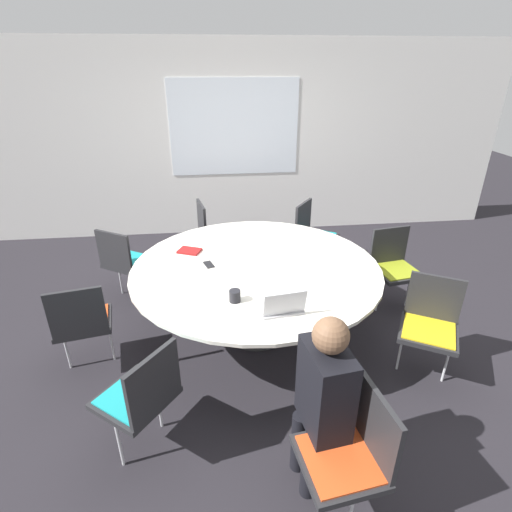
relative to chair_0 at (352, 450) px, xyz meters
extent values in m
plane|color=black|center=(-0.31, 1.78, -0.51)|extent=(16.00, 16.00, 0.00)
cube|color=silver|center=(-0.31, 4.45, 0.84)|extent=(8.00, 0.06, 2.70)
cube|color=white|center=(-0.31, 4.41, 1.04)|extent=(1.80, 0.01, 1.30)
cylinder|color=#333333|center=(-0.31, 1.78, -0.50)|extent=(0.62, 0.62, 0.02)
cylinder|color=#333333|center=(-0.31, 1.78, -0.15)|extent=(0.19, 0.19, 0.67)
cylinder|color=silver|center=(-0.31, 1.78, 0.20)|extent=(2.24, 2.24, 0.03)
cube|color=#262628|center=(-0.07, -0.01, -0.07)|extent=(0.48, 0.49, 0.04)
cube|color=#E04C1E|center=(-0.07, -0.01, -0.05)|extent=(0.42, 0.43, 0.01)
cube|color=#262628|center=(0.13, 0.02, 0.15)|extent=(0.09, 0.42, 0.40)
cylinder|color=silver|center=(-0.09, 0.17, -0.30)|extent=(0.02, 0.02, 0.42)
cube|color=#262628|center=(0.99, 1.02, -0.07)|extent=(0.59, 0.58, 0.04)
cube|color=gold|center=(0.99, 1.02, -0.05)|extent=(0.52, 0.51, 0.01)
cube|color=#262628|center=(1.09, 1.19, 0.15)|extent=(0.38, 0.24, 0.40)
cylinder|color=silver|center=(1.15, 0.93, -0.30)|extent=(0.02, 0.02, 0.42)
cylinder|color=silver|center=(0.83, 1.11, -0.30)|extent=(0.02, 0.02, 0.42)
cube|color=#262628|center=(1.18, 2.03, -0.07)|extent=(0.50, 0.49, 0.04)
cube|color=olive|center=(1.18, 2.03, -0.05)|extent=(0.44, 0.43, 0.01)
cube|color=#262628|center=(1.15, 2.22, 0.15)|extent=(0.42, 0.10, 0.40)
cylinder|color=silver|center=(1.36, 2.05, -0.30)|extent=(0.02, 0.02, 0.42)
cylinder|color=silver|center=(1.00, 2.00, -0.30)|extent=(0.02, 0.02, 0.42)
cube|color=#262628|center=(0.59, 3.00, -0.07)|extent=(0.60, 0.60, 0.04)
cube|color=teal|center=(0.59, 3.00, -0.05)|extent=(0.53, 0.53, 0.01)
cube|color=#262628|center=(0.43, 3.11, 0.15)|extent=(0.27, 0.35, 0.40)
cylinder|color=silver|center=(0.69, 3.14, -0.30)|extent=(0.02, 0.02, 0.42)
cylinder|color=silver|center=(0.48, 2.85, -0.30)|extent=(0.02, 0.02, 0.42)
cube|color=#262628|center=(-0.62, 3.26, -0.07)|extent=(0.50, 0.52, 0.04)
cube|color=#E04C1E|center=(-0.62, 3.26, -0.05)|extent=(0.44, 0.46, 0.01)
cube|color=#262628|center=(-0.81, 3.22, 0.15)|extent=(0.12, 0.42, 0.40)
cylinder|color=silver|center=(-0.66, 3.44, -0.30)|extent=(0.02, 0.02, 0.42)
cylinder|color=silver|center=(-0.59, 3.08, -0.30)|extent=(0.02, 0.02, 0.42)
cube|color=#262628|center=(-1.60, 2.58, -0.07)|extent=(0.60, 0.59, 0.04)
cube|color=teal|center=(-1.60, 2.58, -0.05)|extent=(0.52, 0.52, 0.01)
cube|color=#262628|center=(-1.70, 2.41, 0.15)|extent=(0.37, 0.25, 0.40)
cylinder|color=silver|center=(-1.75, 2.67, -0.30)|extent=(0.02, 0.02, 0.42)
cylinder|color=silver|center=(-1.44, 2.48, -0.30)|extent=(0.02, 0.02, 0.42)
cube|color=#262628|center=(-1.79, 1.49, -0.07)|extent=(0.51, 0.50, 0.04)
cube|color=#E04C1E|center=(-1.79, 1.49, -0.05)|extent=(0.45, 0.44, 0.01)
cube|color=#262628|center=(-1.75, 1.30, 0.15)|extent=(0.42, 0.11, 0.40)
cylinder|color=silver|center=(-1.97, 1.45, -0.30)|extent=(0.02, 0.02, 0.42)
cylinder|color=silver|center=(-1.61, 1.52, -0.30)|extent=(0.02, 0.02, 0.42)
cube|color=#262628|center=(-1.24, 0.59, -0.07)|extent=(0.60, 0.61, 0.04)
cube|color=teal|center=(-1.24, 0.59, -0.05)|extent=(0.53, 0.53, 0.01)
cube|color=#262628|center=(-1.08, 0.47, 0.15)|extent=(0.28, 0.35, 0.40)
cylinder|color=silver|center=(-1.35, 0.45, -0.30)|extent=(0.02, 0.02, 0.42)
cylinder|color=silver|center=(-1.12, 0.73, -0.30)|extent=(0.02, 0.02, 0.42)
cylinder|color=black|center=(-0.19, 0.13, -0.28)|extent=(0.10, 0.10, 0.46)
cylinder|color=black|center=(-0.21, 0.30, -0.28)|extent=(0.10, 0.10, 0.46)
cube|color=black|center=(-0.10, 0.23, 0.22)|extent=(0.27, 0.39, 0.55)
sphere|color=brown|center=(-0.10, 0.23, 0.60)|extent=(0.20, 0.20, 0.20)
cube|color=silver|center=(-0.21, 1.07, 0.22)|extent=(0.34, 0.27, 0.02)
cube|color=silver|center=(-0.20, 0.96, 0.33)|extent=(0.32, 0.09, 0.20)
cube|color=black|center=(-0.20, 0.97, 0.33)|extent=(0.29, 0.08, 0.17)
cube|color=maroon|center=(-0.92, 2.15, 0.22)|extent=(0.25, 0.22, 0.02)
cylinder|color=black|center=(-0.54, 1.22, 0.26)|extent=(0.09, 0.09, 0.09)
cube|color=black|center=(-0.74, 1.85, 0.22)|extent=(0.11, 0.16, 0.01)
cube|color=#661E56|center=(1.00, 2.76, -0.37)|extent=(0.36, 0.16, 0.28)
camera|label=1|loc=(-0.68, -1.40, 1.88)|focal=28.00mm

